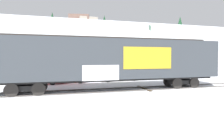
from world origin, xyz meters
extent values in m
plane|color=silver|center=(0.00, 0.00, 0.00)|extent=(260.00, 260.00, 0.00)
cube|color=#4C4742|center=(-1.11, -0.72, 0.04)|extent=(59.99, 1.14, 0.08)
cube|color=#4C4742|center=(-1.09, 0.72, 0.04)|extent=(59.99, 1.14, 0.08)
cube|color=#423323|center=(1.66, -0.05, 0.04)|extent=(0.28, 2.50, 0.07)
cube|color=#33383D|center=(-1.10, 0.00, 2.54)|extent=(18.01, 3.10, 3.03)
cube|color=#2D2823|center=(-1.10, 0.00, 4.17)|extent=(17.07, 0.70, 0.24)
cube|color=#B2931E|center=(1.30, -1.45, 2.61)|extent=(3.95, 0.10, 1.67)
cube|color=silver|center=(-2.34, -1.40, 1.55)|extent=(2.65, 0.08, 1.10)
cube|color=black|center=(-1.10, 0.00, 0.92)|extent=(17.63, 1.84, 0.20)
cube|color=black|center=(-7.43, 0.11, 0.51)|extent=(2.12, 1.29, 0.36)
cylinder|color=black|center=(-8.29, -0.60, 0.46)|extent=(0.92, 0.14, 0.92)
cylinder|color=black|center=(-8.26, 0.84, 0.46)|extent=(0.92, 0.14, 0.92)
cylinder|color=black|center=(-6.59, -0.62, 0.46)|extent=(0.92, 0.14, 0.92)
cylinder|color=black|center=(-6.56, 0.81, 0.46)|extent=(0.92, 0.14, 0.92)
cube|color=black|center=(5.23, -0.11, 0.51)|extent=(2.12, 1.29, 0.36)
cylinder|color=black|center=(4.37, -0.81, 0.46)|extent=(0.92, 0.14, 0.92)
cylinder|color=black|center=(4.39, 0.62, 0.46)|extent=(0.92, 0.14, 0.92)
cylinder|color=black|center=(6.07, -0.84, 0.46)|extent=(0.92, 0.14, 0.92)
cylinder|color=black|center=(6.09, 0.60, 0.46)|extent=(0.92, 0.14, 0.92)
cylinder|color=silver|center=(9.17, 13.09, 4.06)|extent=(0.12, 0.12, 8.11)
sphere|color=#D8CC66|center=(9.17, 13.09, 8.19)|extent=(0.18, 0.18, 0.18)
cube|color=#14662D|center=(8.61, 12.44, 7.59)|extent=(1.07, 1.22, 0.84)
cube|color=white|center=(8.35, 12.14, 7.59)|extent=(0.56, 0.63, 0.84)
cube|color=silver|center=(0.00, 58.90, 6.94)|extent=(158.30, 42.72, 13.88)
cube|color=brown|center=(0.43, 46.08, 15.35)|extent=(7.27, 5.28, 2.94)
cube|color=#9E9384|center=(3.12, 46.08, 14.99)|extent=(6.31, 5.41, 2.22)
cone|color=#193D23|center=(9.68, 49.21, 16.03)|extent=(2.15, 2.15, 4.30)
cone|color=#193D23|center=(-8.19, 48.27, 15.85)|extent=(1.97, 1.97, 3.95)
cone|color=#193D23|center=(38.17, 44.54, 16.18)|extent=(2.30, 2.30, 4.60)
cube|color=#B21E1E|center=(-4.70, 5.31, 0.71)|extent=(4.21, 2.21, 0.77)
cube|color=#2D333D|center=(-4.84, 5.29, 1.47)|extent=(1.98, 1.76, 0.75)
cylinder|color=black|center=(-3.44, 6.29, 0.32)|extent=(0.66, 0.30, 0.64)
cylinder|color=black|center=(-3.24, 4.68, 0.32)|extent=(0.66, 0.30, 0.64)
cylinder|color=black|center=(-6.15, 5.95, 0.32)|extent=(0.66, 0.30, 0.64)
cylinder|color=black|center=(-5.95, 4.33, 0.32)|extent=(0.66, 0.30, 0.64)
cube|color=#9E8966|center=(1.22, 5.85, 0.68)|extent=(4.85, 2.34, 0.71)
cube|color=#2D333D|center=(1.09, 5.84, 1.37)|extent=(2.68, 1.94, 0.67)
cylinder|color=black|center=(2.72, 6.90, 0.32)|extent=(0.66, 0.28, 0.64)
cylinder|color=black|center=(2.90, 5.11, 0.32)|extent=(0.66, 0.28, 0.64)
cylinder|color=black|center=(-0.45, 6.60, 0.32)|extent=(0.66, 0.28, 0.64)
cylinder|color=black|center=(-0.27, 4.80, 0.32)|extent=(0.66, 0.28, 0.64)
camera|label=1|loc=(-4.97, -13.68, 2.60)|focal=28.39mm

